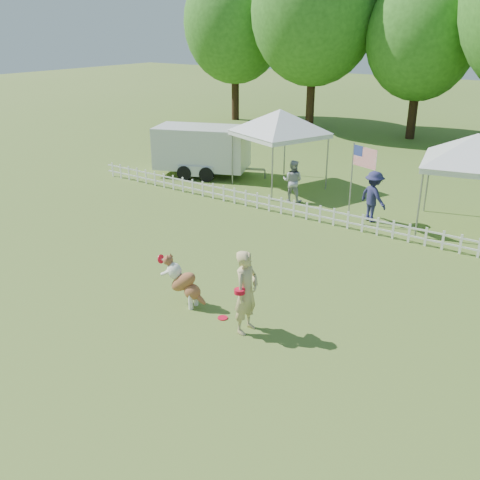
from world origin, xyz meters
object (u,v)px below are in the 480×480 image
(flag_pole, at_px, (351,184))
(spectator_a, at_px, (293,181))
(canopy_tent_right, at_px, (470,184))
(cargo_trailer, at_px, (202,151))
(dog, at_px, (184,282))
(frisbee_on_turf, at_px, (223,318))
(canopy_tent_left, at_px, (279,150))
(spectator_b, at_px, (373,197))
(handler, at_px, (246,292))

(flag_pole, height_order, spectator_a, flag_pole)
(canopy_tent_right, xyz_separation_m, cargo_trailer, (-11.06, 0.30, -0.44))
(dog, xyz_separation_m, frisbee_on_turf, (1.12, 0.00, -0.58))
(canopy_tent_left, xyz_separation_m, spectator_b, (4.69, -1.68, -0.66))
(dog, distance_m, spectator_b, 8.12)
(cargo_trailer, xyz_separation_m, spectator_b, (8.33, -1.30, -0.22))
(dog, xyz_separation_m, cargo_trailer, (-6.99, 9.30, 0.48))
(dog, xyz_separation_m, spectator_b, (1.34, 8.00, 0.26))
(frisbee_on_turf, bearing_deg, spectator_a, 109.98)
(canopy_tent_right, height_order, spectator_a, canopy_tent_right)
(dog, height_order, frisbee_on_turf, dog)
(dog, distance_m, canopy_tent_left, 10.28)
(canopy_tent_left, distance_m, spectator_a, 2.11)
(frisbee_on_turf, relative_size, cargo_trailer, 0.05)
(dog, height_order, canopy_tent_right, canopy_tent_right)
(cargo_trailer, bearing_deg, canopy_tent_right, -23.46)
(spectator_a, distance_m, spectator_b, 3.27)
(cargo_trailer, bearing_deg, dog, -74.98)
(frisbee_on_turf, relative_size, spectator_a, 0.15)
(handler, relative_size, canopy_tent_right, 0.62)
(flag_pole, xyz_separation_m, spectator_b, (0.55, 0.63, -0.49))
(cargo_trailer, relative_size, spectator_a, 3.12)
(spectator_a, bearing_deg, spectator_b, 160.44)
(flag_pole, bearing_deg, cargo_trailer, -173.52)
(canopy_tent_left, bearing_deg, spectator_a, -22.61)
(dog, bearing_deg, spectator_b, 75.86)
(spectator_b, bearing_deg, flag_pole, 76.05)
(spectator_a, bearing_deg, frisbee_on_turf, 95.94)
(spectator_a, height_order, spectator_b, spectator_b)
(handler, height_order, canopy_tent_right, canopy_tent_right)
(spectator_b, bearing_deg, dog, 107.55)
(handler, height_order, spectator_a, handler)
(handler, xyz_separation_m, spectator_a, (-3.74, 8.42, -0.15))
(flag_pole, distance_m, spectator_a, 2.91)
(canopy_tent_left, relative_size, cargo_trailer, 0.62)
(canopy_tent_left, bearing_deg, canopy_tent_right, 15.72)
(spectator_a, bearing_deg, handler, 99.91)
(handler, distance_m, canopy_tent_right, 9.39)
(frisbee_on_turf, distance_m, canopy_tent_left, 10.76)
(handler, distance_m, flag_pole, 7.56)
(canopy_tent_right, distance_m, cargo_trailer, 11.07)
(frisbee_on_turf, bearing_deg, flag_pole, 92.51)
(handler, bearing_deg, canopy_tent_left, 26.68)
(handler, height_order, cargo_trailer, cargo_trailer)
(cargo_trailer, distance_m, spectator_a, 5.18)
(frisbee_on_turf, xyz_separation_m, flag_pole, (-0.32, 7.36, 1.33))
(handler, bearing_deg, dog, 85.44)
(frisbee_on_turf, distance_m, cargo_trailer, 12.38)
(dog, relative_size, spectator_b, 0.69)
(canopy_tent_right, bearing_deg, dog, -126.39)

